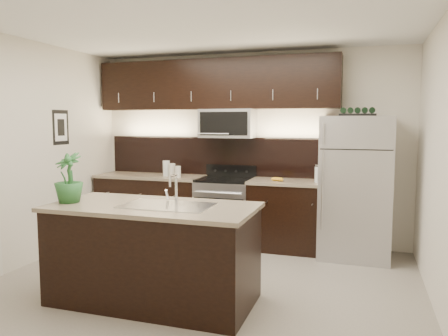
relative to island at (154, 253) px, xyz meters
name	(u,v)px	position (x,y,z in m)	size (l,w,h in m)	color
ground	(199,288)	(0.29, 0.43, -0.47)	(4.50, 4.50, 0.00)	gray
room_walls	(186,125)	(0.18, 0.40, 1.22)	(4.52, 4.02, 2.71)	silver
counter_run	(212,210)	(-0.16, 2.12, 0.00)	(3.51, 0.65, 0.94)	black
upper_fixtures	(217,92)	(-0.14, 2.27, 1.67)	(3.49, 0.40, 1.66)	black
island	(154,253)	(0.00, 0.00, 0.00)	(1.96, 0.96, 0.94)	black
sink_faucet	(168,204)	(0.15, 0.01, 0.48)	(0.84, 0.50, 0.28)	silver
refrigerator	(355,187)	(1.79, 2.06, 0.42)	(0.86, 0.78, 1.79)	#B2B2B7
wine_rack	(358,112)	(1.79, 2.06, 1.37)	(0.44, 0.27, 0.10)	black
plant	(68,178)	(-0.83, -0.13, 0.71)	(0.27, 0.27, 0.49)	#265F2A
canisters	(171,170)	(-0.76, 2.04, 0.57)	(0.32, 0.19, 0.23)	silver
french_press	(319,174)	(1.33, 2.07, 0.58)	(0.11, 0.11, 0.31)	silver
bananas	(275,179)	(0.76, 2.04, 0.49)	(0.17, 0.13, 0.05)	gold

